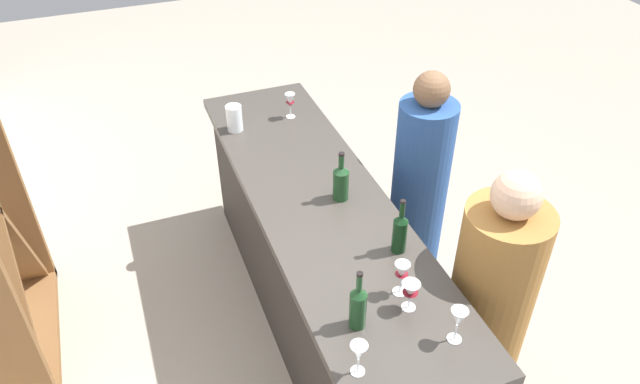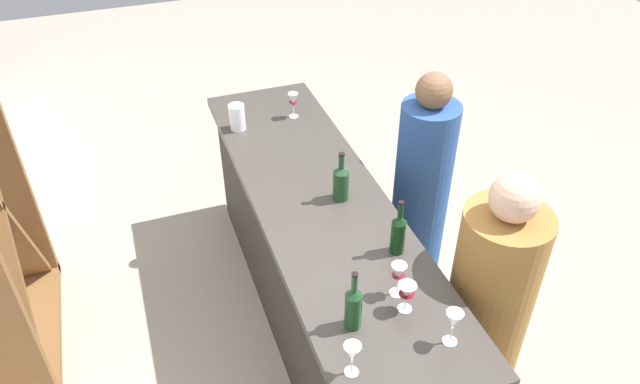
% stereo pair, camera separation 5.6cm
% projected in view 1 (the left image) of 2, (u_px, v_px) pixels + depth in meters
% --- Properties ---
extents(ground_plane, '(12.00, 12.00, 0.00)m').
position_uv_depth(ground_plane, '(320.00, 322.00, 3.72)').
color(ground_plane, '#9E9384').
extents(bar_counter, '(2.59, 0.68, 0.96)m').
position_uv_depth(bar_counter, '(320.00, 265.00, 3.43)').
color(bar_counter, '#2A2723').
rests_on(bar_counter, ground).
extents(wine_bottle_leftmost_olive_green, '(0.07, 0.07, 0.30)m').
position_uv_depth(wine_bottle_leftmost_olive_green, '(358.00, 306.00, 2.41)').
color(wine_bottle_leftmost_olive_green, '#193D1E').
rests_on(wine_bottle_leftmost_olive_green, bar_counter).
extents(wine_bottle_second_left_dark_green, '(0.07, 0.07, 0.29)m').
position_uv_depth(wine_bottle_second_left_dark_green, '(400.00, 232.00, 2.77)').
color(wine_bottle_second_left_dark_green, black).
rests_on(wine_bottle_second_left_dark_green, bar_counter).
extents(wine_bottle_center_olive_green, '(0.08, 0.08, 0.28)m').
position_uv_depth(wine_bottle_center_olive_green, '(341.00, 181.00, 3.09)').
color(wine_bottle_center_olive_green, '#193D1E').
rests_on(wine_bottle_center_olive_green, bar_counter).
extents(wine_glass_near_left, '(0.07, 0.07, 0.17)m').
position_uv_depth(wine_glass_near_left, '(458.00, 319.00, 2.34)').
color(wine_glass_near_left, white).
rests_on(wine_glass_near_left, bar_counter).
extents(wine_glass_near_center, '(0.06, 0.06, 0.16)m').
position_uv_depth(wine_glass_near_center, '(290.00, 101.00, 3.75)').
color(wine_glass_near_center, white).
rests_on(wine_glass_near_center, bar_counter).
extents(wine_glass_near_right, '(0.07, 0.07, 0.17)m').
position_uv_depth(wine_glass_near_right, '(402.00, 273.00, 2.55)').
color(wine_glass_near_right, white).
rests_on(wine_glass_near_right, bar_counter).
extents(wine_glass_far_left, '(0.08, 0.08, 0.14)m').
position_uv_depth(wine_glass_far_left, '(410.00, 291.00, 2.49)').
color(wine_glass_far_left, white).
rests_on(wine_glass_far_left, bar_counter).
extents(wine_glass_far_center, '(0.07, 0.07, 0.16)m').
position_uv_depth(wine_glass_far_center, '(359.00, 353.00, 2.22)').
color(wine_glass_far_center, white).
rests_on(wine_glass_far_center, bar_counter).
extents(water_pitcher, '(0.10, 0.10, 0.16)m').
position_uv_depth(water_pitcher, '(234.00, 118.00, 3.65)').
color(water_pitcher, silver).
rests_on(water_pitcher, bar_counter).
extents(person_left_guest, '(0.47, 0.47, 1.46)m').
position_uv_depth(person_left_guest, '(488.00, 307.00, 2.94)').
color(person_left_guest, '#9E6B33').
rests_on(person_left_guest, ground).
extents(person_center_guest, '(0.40, 0.40, 1.46)m').
position_uv_depth(person_center_guest, '(419.00, 190.00, 3.68)').
color(person_center_guest, '#284C8C').
rests_on(person_center_guest, ground).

